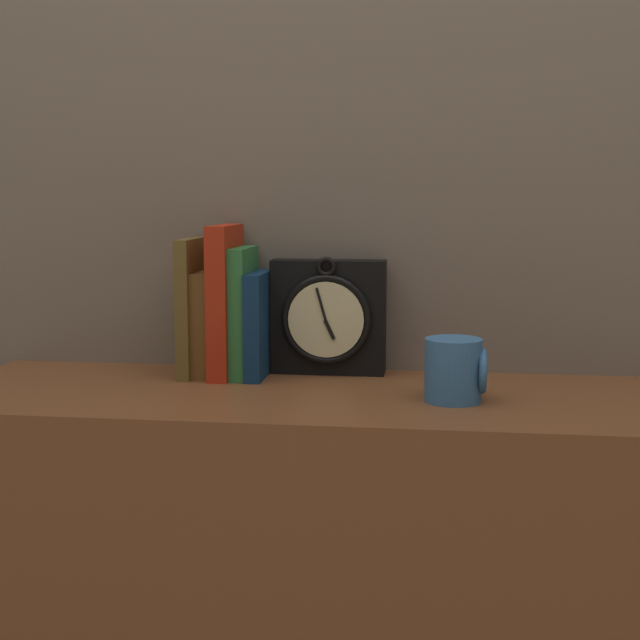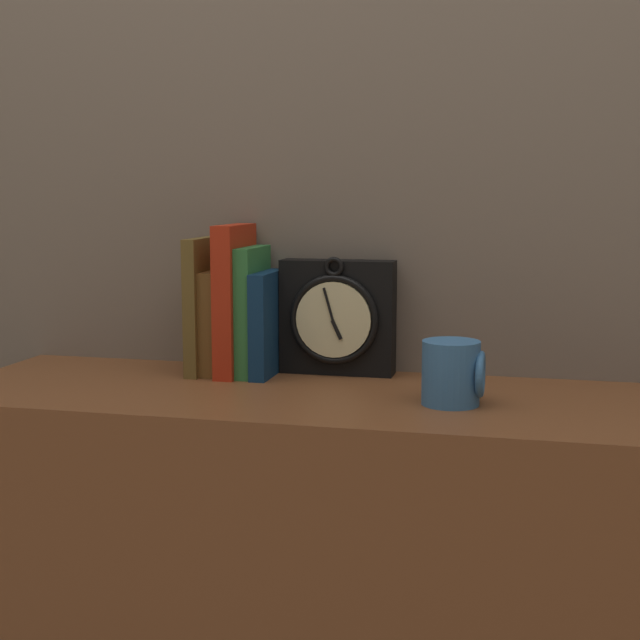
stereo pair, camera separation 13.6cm
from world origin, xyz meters
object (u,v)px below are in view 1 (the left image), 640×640
at_px(clock, 328,317).
at_px(book_slot2_red, 225,301).
at_px(book_slot1_brown, 208,323).
at_px(book_slot0_brown, 192,307).
at_px(book_slot3_green, 244,312).
at_px(mug, 455,370).
at_px(book_slot4_navy, 259,324).

relative_size(clock, book_slot2_red, 0.80).
bearing_deg(book_slot1_brown, book_slot0_brown, -167.77).
height_order(clock, book_slot2_red, book_slot2_red).
relative_size(book_slot3_green, mug, 2.30).
relative_size(clock, book_slot1_brown, 1.15).
distance_m(clock, book_slot2_red, 0.18).
xyz_separation_m(book_slot1_brown, book_slot4_navy, (0.09, -0.01, 0.00)).
bearing_deg(clock, book_slot4_navy, -161.80).
distance_m(book_slot1_brown, book_slot3_green, 0.07).
height_order(book_slot1_brown, book_slot3_green, book_slot3_green).
bearing_deg(book_slot2_red, book_slot3_green, 9.99).
bearing_deg(book_slot1_brown, book_slot3_green, -2.78).
bearing_deg(book_slot0_brown, book_slot2_red, -2.87).
height_order(clock, mug, clock).
xyz_separation_m(book_slot2_red, mug, (0.38, -0.14, -0.08)).
height_order(clock, book_slot0_brown, book_slot0_brown).
height_order(book_slot1_brown, mug, book_slot1_brown).
relative_size(book_slot3_green, book_slot4_navy, 1.23).
bearing_deg(book_slot2_red, mug, -20.16).
distance_m(book_slot1_brown, mug, 0.44).
bearing_deg(book_slot3_green, book_slot2_red, -170.01).
relative_size(book_slot4_navy, mug, 1.86).
bearing_deg(book_slot3_green, book_slot4_navy, -5.46).
relative_size(book_slot1_brown, book_slot4_navy, 1.00).
height_order(clock, book_slot3_green, book_slot3_green).
bearing_deg(mug, book_slot1_brown, 160.33).
xyz_separation_m(book_slot4_navy, mug, (0.32, -0.14, -0.04)).
xyz_separation_m(clock, mug, (0.21, -0.18, -0.05)).
height_order(book_slot2_red, mug, book_slot2_red).
bearing_deg(book_slot0_brown, clock, 9.15).
height_order(clock, book_slot1_brown, clock).
bearing_deg(book_slot3_green, mug, -22.46).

